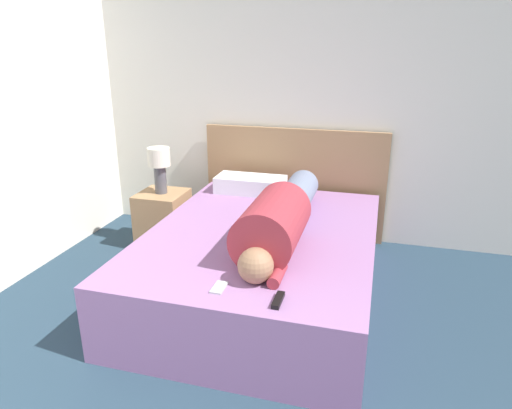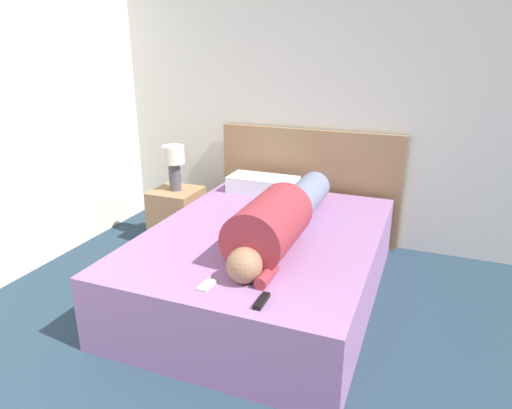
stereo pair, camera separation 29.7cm
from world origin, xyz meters
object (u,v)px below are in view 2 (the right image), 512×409
object	(u,v)px
pillow_near_headboard	(263,184)
cell_phone	(207,285)
nightstand	(177,216)
person_lying	(280,218)
bed	(264,263)
table_lamp	(174,162)
tv_remote	(262,301)

from	to	relation	value
pillow_near_headboard	cell_phone	world-z (taller)	pillow_near_headboard
nightstand	person_lying	size ratio (longest dim) A/B	0.31
bed	table_lamp	bearing A→B (deg)	151.30
person_lying	pillow_near_headboard	distance (m)	1.06
bed	cell_phone	xyz separation A→B (m)	(-0.02, -0.83, 0.25)
table_lamp	nightstand	bearing A→B (deg)	-90.00
table_lamp	tv_remote	bearing A→B (deg)	-46.55
pillow_near_headboard	tv_remote	size ratio (longest dim) A/B	4.01
bed	pillow_near_headboard	distance (m)	0.94
bed	person_lying	bearing A→B (deg)	-36.26
bed	tv_remote	bearing A→B (deg)	-70.07
bed	nightstand	world-z (taller)	nightstand
nightstand	pillow_near_headboard	xyz separation A→B (m)	(0.75, 0.24, 0.31)
pillow_near_headboard	nightstand	bearing A→B (deg)	-161.92
bed	cell_phone	size ratio (longest dim) A/B	15.95
person_lying	pillow_near_headboard	size ratio (longest dim) A/B	2.67
person_lying	cell_phone	bearing A→B (deg)	-103.32
nightstand	cell_phone	size ratio (longest dim) A/B	3.79
nightstand	tv_remote	bearing A→B (deg)	-46.55
table_lamp	pillow_near_headboard	distance (m)	0.81
bed	pillow_near_headboard	world-z (taller)	pillow_near_headboard
table_lamp	tv_remote	distance (m)	2.04
person_lying	nightstand	bearing A→B (deg)	150.28
cell_phone	person_lying	bearing A→B (deg)	76.68
nightstand	table_lamp	xyz separation A→B (m)	(0.00, 0.00, 0.51)
nightstand	bed	bearing A→B (deg)	-28.70
nightstand	tv_remote	size ratio (longest dim) A/B	3.29
nightstand	pillow_near_headboard	bearing A→B (deg)	18.08
tv_remote	cell_phone	xyz separation A→B (m)	(-0.34, 0.05, -0.01)
nightstand	table_lamp	size ratio (longest dim) A/B	1.23
bed	nightstand	xyz separation A→B (m)	(-1.07, 0.59, 0.00)
table_lamp	cell_phone	bearing A→B (deg)	-53.41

